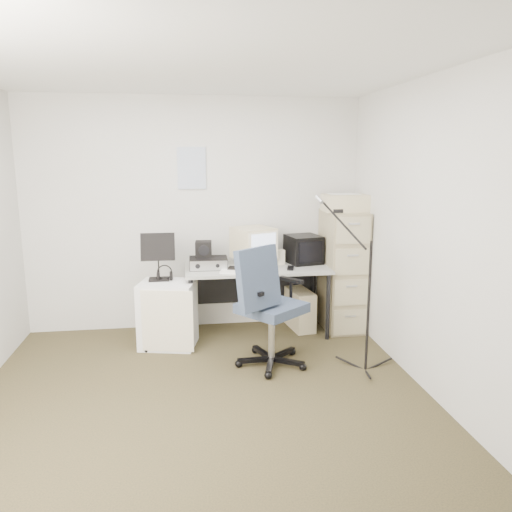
{
  "coord_description": "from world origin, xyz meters",
  "views": [
    {
      "loc": [
        -0.11,
        -3.62,
        1.9
      ],
      "look_at": [
        0.55,
        0.95,
        0.95
      ],
      "focal_mm": 35.0,
      "sensor_mm": 36.0,
      "label": 1
    }
  ],
  "objects": [
    {
      "name": "filing_cabinet",
      "position": [
        1.58,
        1.48,
        0.65
      ],
      "size": [
        0.4,
        0.6,
        1.3
      ],
      "primitive_type": "cube",
      "color": "gray",
      "rests_on": "floor"
    },
    {
      "name": "pc_tower",
      "position": [
        1.12,
        1.53,
        0.22
      ],
      "size": [
        0.27,
        0.49,
        0.43
      ],
      "primitive_type": "cube",
      "rotation": [
        0.0,
        0.0,
        0.14
      ],
      "color": "beige",
      "rests_on": "floor"
    },
    {
      "name": "music_stand",
      "position": [
        -0.38,
        1.32,
        0.9
      ],
      "size": [
        0.33,
        0.18,
        0.49
      ],
      "primitive_type": "cube",
      "rotation": [
        0.0,
        0.0,
        0.0
      ],
      "color": "black",
      "rests_on": "side_cart"
    },
    {
      "name": "printer",
      "position": [
        1.58,
        1.47,
        1.39
      ],
      "size": [
        0.47,
        0.33,
        0.18
      ],
      "primitive_type": "cube",
      "rotation": [
        0.0,
        0.0,
        -0.04
      ],
      "color": "beige",
      "rests_on": "filing_cabinet"
    },
    {
      "name": "crt_monitor",
      "position": [
        0.61,
        1.53,
        0.93
      ],
      "size": [
        0.49,
        0.5,
        0.41
      ],
      "primitive_type": "cube",
      "rotation": [
        0.0,
        0.0,
        0.41
      ],
      "color": "beige",
      "rests_on": "desk"
    },
    {
      "name": "crt_tv",
      "position": [
        1.16,
        1.57,
        0.88
      ],
      "size": [
        0.4,
        0.41,
        0.3
      ],
      "primitive_type": "cube",
      "rotation": [
        0.0,
        0.0,
        0.21
      ],
      "color": "black",
      "rests_on": "desk"
    },
    {
      "name": "mic_stand",
      "position": [
        1.46,
        0.38,
        0.77
      ],
      "size": [
        0.03,
        0.03,
        1.53
      ],
      "primitive_type": "cylinder",
      "rotation": [
        0.0,
        0.0,
        1.96
      ],
      "color": "black",
      "rests_on": "floor"
    },
    {
      "name": "desk_speaker",
      "position": [
        0.89,
        1.54,
        0.81
      ],
      "size": [
        0.1,
        0.1,
        0.16
      ],
      "primitive_type": "cube",
      "rotation": [
        0.0,
        0.0,
        0.26
      ],
      "color": "beige",
      "rests_on": "desk"
    },
    {
      "name": "floor",
      "position": [
        0.0,
        0.0,
        -0.01
      ],
      "size": [
        3.6,
        3.6,
        0.01
      ],
      "primitive_type": "cube",
      "color": "#2D2A1D",
      "rests_on": "ground"
    },
    {
      "name": "radio_speaker",
      "position": [
        0.08,
        1.51,
        0.92
      ],
      "size": [
        0.18,
        0.17,
        0.17
      ],
      "primitive_type": "cube",
      "rotation": [
        0.0,
        0.0,
        -0.08
      ],
      "color": "black",
      "rests_on": "radio_receiver"
    },
    {
      "name": "wall_back",
      "position": [
        0.0,
        1.8,
        1.25
      ],
      "size": [
        3.6,
        0.02,
        2.5
      ],
      "primitive_type": "cube",
      "color": "silver",
      "rests_on": "ground"
    },
    {
      "name": "ceiling",
      "position": [
        0.0,
        0.0,
        2.5
      ],
      "size": [
        3.6,
        3.6,
        0.01
      ],
      "primitive_type": "cube",
      "color": "white",
      "rests_on": "ground"
    },
    {
      "name": "wall_front",
      "position": [
        0.0,
        -1.8,
        1.25
      ],
      "size": [
        3.6,
        0.02,
        2.5
      ],
      "primitive_type": "cube",
      "color": "silver",
      "rests_on": "ground"
    },
    {
      "name": "papers",
      "position": [
        0.38,
        1.31,
        0.74
      ],
      "size": [
        0.32,
        0.38,
        0.02
      ],
      "primitive_type": "cube",
      "rotation": [
        0.0,
        0.0,
        -0.26
      ],
      "color": "white",
      "rests_on": "desk"
    },
    {
      "name": "headphones",
      "position": [
        -0.32,
        1.3,
        0.71
      ],
      "size": [
        0.19,
        0.19,
        0.03
      ],
      "primitive_type": "torus",
      "rotation": [
        0.0,
        0.0,
        -0.18
      ],
      "color": "black",
      "rests_on": "side_cart"
    },
    {
      "name": "side_cart",
      "position": [
        -0.3,
        1.21,
        0.33
      ],
      "size": [
        0.61,
        0.53,
        0.66
      ],
      "primitive_type": "cube",
      "rotation": [
        0.0,
        0.0,
        -0.22
      ],
      "color": "white",
      "rests_on": "floor"
    },
    {
      "name": "office_chair",
      "position": [
        0.64,
        0.6,
        0.57
      ],
      "size": [
        0.92,
        0.92,
        1.13
      ],
      "primitive_type": "cube",
      "rotation": [
        0.0,
        0.0,
        0.68
      ],
      "color": "#3E4D67",
      "rests_on": "floor"
    },
    {
      "name": "radio_receiver",
      "position": [
        0.12,
        1.46,
        0.79
      ],
      "size": [
        0.4,
        0.29,
        0.11
      ],
      "primitive_type": "cube",
      "rotation": [
        0.0,
        0.0,
        -0.02
      ],
      "color": "black",
      "rests_on": "desk"
    },
    {
      "name": "mouse",
      "position": [
        0.96,
        1.28,
        0.75
      ],
      "size": [
        0.09,
        0.12,
        0.03
      ],
      "primitive_type": "cube",
      "rotation": [
        0.0,
        0.0,
        -0.29
      ],
      "color": "black",
      "rests_on": "desk"
    },
    {
      "name": "keyboard",
      "position": [
        0.58,
        1.26,
        0.74
      ],
      "size": [
        0.44,
        0.24,
        0.02
      ],
      "primitive_type": "cube",
      "rotation": [
        0.0,
        0.0,
        0.23
      ],
      "color": "beige",
      "rests_on": "desk"
    },
    {
      "name": "wall_calendar",
      "position": [
        -0.02,
        1.79,
        1.75
      ],
      "size": [
        0.3,
        0.02,
        0.44
      ],
      "primitive_type": "cube",
      "color": "white",
      "rests_on": "wall_back"
    },
    {
      "name": "wall_right",
      "position": [
        1.8,
        0.0,
        1.25
      ],
      "size": [
        0.02,
        3.6,
        2.5
      ],
      "primitive_type": "cube",
      "color": "silver",
      "rests_on": "ground"
    },
    {
      "name": "desk",
      "position": [
        0.63,
        1.45,
        0.36
      ],
      "size": [
        1.5,
        0.7,
        0.73
      ],
      "primitive_type": "cube",
      "color": "#A7A7A7",
      "rests_on": "floor"
    }
  ]
}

